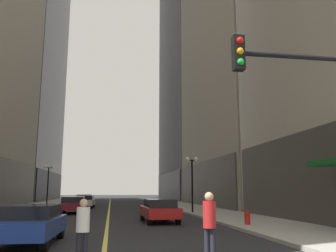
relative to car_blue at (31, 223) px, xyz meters
name	(u,v)px	position (x,y,z in m)	size (l,w,h in m)	color
ground_plane	(109,207)	(2.56, 27.12, -0.72)	(200.00, 200.00, 0.00)	#262628
sidewalk_left	(31,207)	(-5.69, 27.12, -0.64)	(4.50, 78.00, 0.15)	#ADA8A0
sidewalk_right	(183,206)	(10.81, 27.12, -0.64)	(4.50, 78.00, 0.15)	#ADA8A0
lane_centre_stripe	(109,207)	(2.56, 27.12, -0.71)	(0.16, 70.00, 0.01)	#E5D64C
building_right_far	(199,1)	(19.62, 52.12, 39.65)	(13.29, 26.00, 80.91)	gray
car_blue	(31,223)	(0.00, 0.00, 0.00)	(1.94, 4.24, 1.32)	navy
car_red	(159,210)	(5.50, 7.61, 0.00)	(1.96, 4.47, 1.32)	#B21919
car_maroon	(73,204)	(-0.29, 16.68, 0.00)	(1.91, 4.26, 1.32)	maroon
car_white	(85,201)	(0.05, 24.88, 0.00)	(1.94, 4.61, 1.32)	silver
car_green	(84,200)	(-0.48, 31.45, 0.00)	(1.81, 4.06, 1.32)	#196038
pedestrian_in_red_jacket	(210,221)	(5.27, -4.00, 0.33)	(0.46, 0.46, 1.78)	black
pedestrian_in_white_shirt	(83,226)	(2.03, -3.63, 0.22)	(0.41, 0.41, 1.61)	black
traffic_light_near_right	(322,113)	(7.91, -5.23, 3.02)	(3.43, 0.35, 5.65)	black
street_lamp_left_far	(48,176)	(-3.84, 25.49, 2.54)	(1.06, 0.36, 4.43)	black
street_lamp_right_mid	(192,172)	(8.96, 14.09, 2.54)	(1.06, 0.36, 4.43)	black
fire_hydrant_right	(247,219)	(9.46, 4.07, -0.32)	(0.28, 0.28, 0.80)	red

